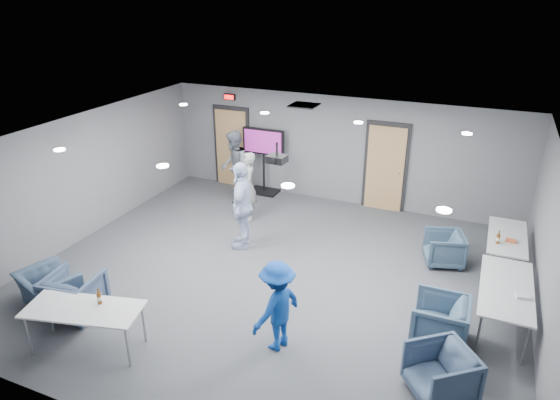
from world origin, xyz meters
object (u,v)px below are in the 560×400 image
at_px(bottle_right, 498,239).
at_px(projector, 277,159).
at_px(chair_front_a, 75,294).
at_px(tv_stand, 264,157).
at_px(bottle_front, 99,298).
at_px(person_a, 248,187).
at_px(table_front_left, 84,311).
at_px(person_b, 234,166).
at_px(table_right_a, 507,238).
at_px(chair_right_a, 444,248).
at_px(chair_right_c, 441,373).
at_px(chair_front_b, 49,289).
at_px(person_d, 277,306).
at_px(chair_right_b, 439,321).
at_px(table_right_b, 506,289).
at_px(person_c, 242,205).

bearing_deg(bottle_right, projector, -155.99).
relative_size(chair_front_a, tv_stand, 0.48).
distance_m(chair_front_a, bottle_front, 1.14).
height_order(person_a, table_front_left, person_a).
distance_m(person_b, table_right_a, 6.51).
height_order(person_b, chair_right_a, person_b).
height_order(chair_right_c, chair_front_b, chair_right_c).
height_order(person_d, chair_right_b, person_d).
relative_size(person_d, chair_right_a, 2.00).
bearing_deg(person_b, table_front_left, -15.93).
bearing_deg(chair_front_b, person_a, -91.49).
relative_size(table_right_a, table_front_left, 0.90).
xyz_separation_m(person_a, bottle_right, (5.42, -0.51, 0.00)).
distance_m(person_b, chair_front_a, 5.43).
height_order(table_right_b, table_front_left, same).
bearing_deg(chair_right_a, person_b, -119.84).
bearing_deg(bottle_right, person_a, 174.63).
bearing_deg(bottle_front, projector, 57.80).
xyz_separation_m(person_b, table_front_left, (0.65, -6.00, -0.23)).
bearing_deg(chair_front_b, tv_stand, -83.22).
distance_m(chair_right_a, tv_stand, 5.28).
relative_size(chair_front_b, table_front_left, 0.52).
bearing_deg(chair_right_a, table_front_left, -61.31).
bearing_deg(table_right_a, projector, 117.74).
height_order(person_b, table_right_b, person_b).
relative_size(person_d, tv_stand, 0.84).
bearing_deg(person_c, tv_stand, -177.94).
relative_size(person_a, table_right_a, 0.99).
relative_size(person_a, chair_right_b, 1.97).
xyz_separation_m(person_b, bottle_front, (0.80, -5.80, -0.08)).
distance_m(person_c, bottle_right, 4.98).
relative_size(tv_stand, projector, 4.98).
distance_m(chair_right_b, bottle_right, 2.49).
distance_m(chair_front_a, table_front_left, 1.05).
height_order(tv_stand, projector, projector).
height_order(person_c, projector, projector).
bearing_deg(chair_right_b, person_c, -111.72).
height_order(chair_right_b, table_right_b, chair_right_b).
distance_m(person_d, chair_right_c, 2.44).
bearing_deg(person_c, table_right_a, 88.04).
xyz_separation_m(person_b, projector, (2.52, -3.07, 1.49)).
height_order(person_d, chair_front_b, person_d).
distance_m(bottle_front, bottle_right, 7.01).
bearing_deg(table_right_a, person_d, 140.43).
distance_m(chair_right_b, projector, 3.70).
bearing_deg(person_a, chair_front_a, -46.63).
xyz_separation_m(person_a, person_d, (2.44, -3.93, -0.09)).
relative_size(person_b, person_d, 1.24).
relative_size(person_c, chair_front_b, 1.96).
distance_m(chair_right_c, projector, 4.19).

